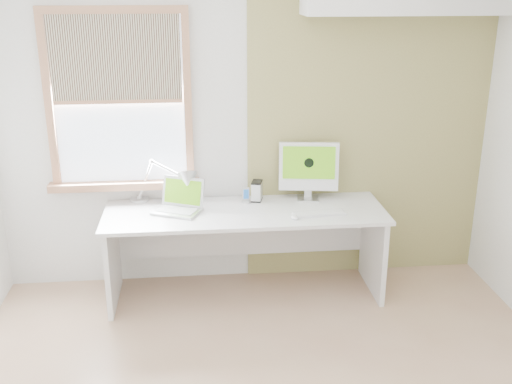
{
  "coord_description": "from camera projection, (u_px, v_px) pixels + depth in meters",
  "views": [
    {
      "loc": [
        -0.41,
        -3.04,
        2.44
      ],
      "look_at": [
        0.0,
        1.05,
        1.0
      ],
      "focal_mm": 42.68,
      "sensor_mm": 36.0,
      "label": 1
    }
  ],
  "objects": [
    {
      "name": "mouse",
      "position": [
        295.0,
        217.0,
        4.59
      ],
      "size": [
        0.07,
        0.1,
        0.03
      ],
      "primitive_type": "ellipsoid",
      "rotation": [
        0.0,
        0.0,
        0.21
      ],
      "color": "white",
      "rests_on": "desk"
    },
    {
      "name": "desk_lamp",
      "position": [
        179.0,
        183.0,
        4.81
      ],
      "size": [
        0.59,
        0.38,
        0.36
      ],
      "color": "silver",
      "rests_on": "desk"
    },
    {
      "name": "external_drive",
      "position": [
        257.0,
        191.0,
        4.95
      ],
      "size": [
        0.11,
        0.14,
        0.16
      ],
      "color": "silver",
      "rests_on": "desk"
    },
    {
      "name": "laptop",
      "position": [
        180.0,
        203.0,
        4.75
      ],
      "size": [
        0.43,
        0.4,
        0.25
      ],
      "color": "silver",
      "rests_on": "desk"
    },
    {
      "name": "desk",
      "position": [
        245.0,
        231.0,
        4.87
      ],
      "size": [
        2.2,
        0.7,
        0.73
      ],
      "color": "silver",
      "rests_on": "room"
    },
    {
      "name": "keyboard",
      "position": [
        320.0,
        213.0,
        4.68
      ],
      "size": [
        0.41,
        0.15,
        0.02
      ],
      "color": "white",
      "rests_on": "desk"
    },
    {
      "name": "accent_wall",
      "position": [
        368.0,
        126.0,
        5.0
      ],
      "size": [
        2.0,
        0.02,
        2.6
      ],
      "primitive_type": "cube",
      "color": "olive",
      "rests_on": "room"
    },
    {
      "name": "imac",
      "position": [
        309.0,
        168.0,
        4.94
      ],
      "size": [
        0.49,
        0.18,
        0.47
      ],
      "color": "silver",
      "rests_on": "desk"
    },
    {
      "name": "window",
      "position": [
        119.0,
        102.0,
        4.71
      ],
      "size": [
        1.2,
        0.14,
        1.42
      ],
      "color": "#9B694C",
      "rests_on": "room"
    },
    {
      "name": "phone_dock",
      "position": [
        246.0,
        198.0,
        4.92
      ],
      "size": [
        0.08,
        0.08,
        0.13
      ],
      "color": "silver",
      "rests_on": "desk"
    },
    {
      "name": "room",
      "position": [
        276.0,
        203.0,
        3.27
      ],
      "size": [
        4.04,
        3.54,
        2.64
      ],
      "color": "tan",
      "rests_on": "ground"
    }
  ]
}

